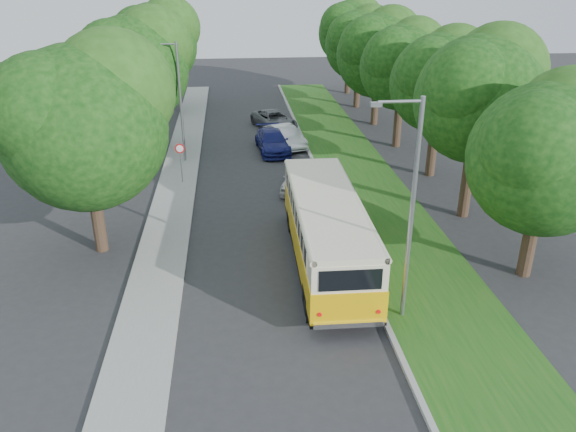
{
  "coord_description": "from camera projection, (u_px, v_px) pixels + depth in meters",
  "views": [
    {
      "loc": [
        -1.53,
        -18.98,
        11.63
      ],
      "look_at": [
        0.79,
        3.5,
        1.5
      ],
      "focal_mm": 35.0,
      "sensor_mm": 36.0,
      "label": 1
    }
  ],
  "objects": [
    {
      "name": "curb",
      "position": [
        343.0,
        228.0,
        26.97
      ],
      "size": [
        0.2,
        70.0,
        0.15
      ],
      "primitive_type": "cube",
      "color": "gray",
      "rests_on": "ground"
    },
    {
      "name": "vintage_bus",
      "position": [
        326.0,
        232.0,
        23.1
      ],
      "size": [
        2.9,
        10.55,
        3.12
      ],
      "primitive_type": null,
      "rotation": [
        0.0,
        0.0,
        -0.02
      ],
      "color": "#FFBF08",
      "rests_on": "ground"
    },
    {
      "name": "warning_sign",
      "position": [
        180.0,
        156.0,
        31.88
      ],
      "size": [
        0.56,
        0.1,
        2.5
      ],
      "color": "gray",
      "rests_on": "ground"
    },
    {
      "name": "car_grey",
      "position": [
        274.0,
        120.0,
        43.41
      ],
      "size": [
        3.81,
        5.36,
        1.36
      ],
      "primitive_type": "imported",
      "rotation": [
        0.0,
        0.0,
        0.36
      ],
      "color": "#56595D",
      "rests_on": "ground"
    },
    {
      "name": "sidewalk",
      "position": [
        166.0,
        236.0,
        26.19
      ],
      "size": [
        2.2,
        70.0,
        0.12
      ],
      "primitive_type": "cube",
      "color": "gray",
      "rests_on": "ground"
    },
    {
      "name": "car_silver",
      "position": [
        299.0,
        178.0,
        31.54
      ],
      "size": [
        2.7,
        4.2,
        1.33
      ],
      "primitive_type": "imported",
      "rotation": [
        0.0,
        0.0,
        -0.31
      ],
      "color": "silver",
      "rests_on": "ground"
    },
    {
      "name": "car_blue",
      "position": [
        272.0,
        141.0,
        37.99
      ],
      "size": [
        2.36,
        5.02,
        1.42
      ],
      "primitive_type": "imported",
      "rotation": [
        0.0,
        0.0,
        0.08
      ],
      "color": "navy",
      "rests_on": "ground"
    },
    {
      "name": "grass_verge",
      "position": [
        391.0,
        226.0,
        27.2
      ],
      "size": [
        4.5,
        70.0,
        0.13
      ],
      "primitive_type": "cube",
      "color": "#195215",
      "rests_on": "ground"
    },
    {
      "name": "ground",
      "position": [
        277.0,
        287.0,
        22.13
      ],
      "size": [
        120.0,
        120.0,
        0.0
      ],
      "primitive_type": "plane",
      "color": "#2C2C2F",
      "rests_on": "ground"
    },
    {
      "name": "lamppost_far",
      "position": [
        179.0,
        99.0,
        34.53
      ],
      "size": [
        1.71,
        0.16,
        7.5
      ],
      "color": "gray",
      "rests_on": "ground"
    },
    {
      "name": "treeline",
      "position": [
        301.0,
        61.0,
        36.33
      ],
      "size": [
        24.27,
        41.91,
        9.46
      ],
      "color": "#332319",
      "rests_on": "ground"
    },
    {
      "name": "car_white",
      "position": [
        285.0,
        136.0,
        39.06
      ],
      "size": [
        2.89,
        4.6,
        1.43
      ],
      "primitive_type": "imported",
      "rotation": [
        0.0,
        0.0,
        0.34
      ],
      "color": "silver",
      "rests_on": "ground"
    },
    {
      "name": "lamppost_near",
      "position": [
        410.0,
        206.0,
        18.47
      ],
      "size": [
        1.71,
        0.16,
        8.0
      ],
      "color": "gray",
      "rests_on": "ground"
    }
  ]
}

